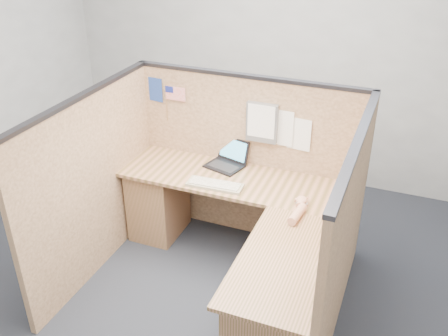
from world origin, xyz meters
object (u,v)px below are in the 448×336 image
at_px(l_desk, 239,242).
at_px(laptop, 227,159).
at_px(keyboard, 215,185).
at_px(mouse, 301,202).

bearing_deg(l_desk, laptop, 119.88).
bearing_deg(keyboard, l_desk, -38.84).
xyz_separation_m(laptop, mouse, (0.77, -0.40, -0.03)).
bearing_deg(mouse, laptop, 152.66).
bearing_deg(laptop, mouse, -11.90).
distance_m(laptop, mouse, 0.87).
height_order(laptop, mouse, laptop).
relative_size(laptop, keyboard, 0.78).
relative_size(l_desk, laptop, 5.37).
bearing_deg(laptop, keyboard, -66.87).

